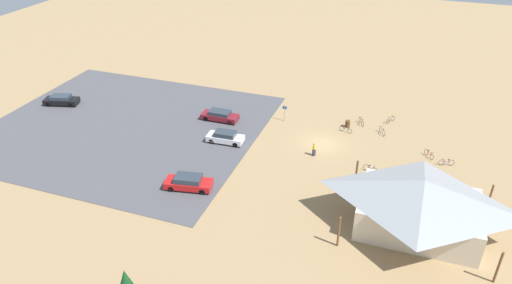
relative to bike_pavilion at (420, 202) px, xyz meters
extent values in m
plane|color=#9E7F56|center=(11.33, -12.03, -2.95)|extent=(160.00, 160.00, 0.00)
cube|color=#4C4C51|center=(35.78, -8.05, -2.92)|extent=(33.43, 29.67, 0.05)
cube|color=beige|center=(0.00, 0.00, -1.38)|extent=(10.35, 7.24, 3.13)
pyramid|color=#93999E|center=(0.00, 0.00, 1.24)|extent=(12.81, 9.70, 2.11)
cylinder|color=brown|center=(-6.22, -4.66, -1.38)|extent=(0.20, 0.20, 3.13)
cylinder|color=brown|center=(6.22, -4.66, -1.38)|extent=(0.20, 0.20, 3.13)
cylinder|color=brown|center=(-6.22, 4.66, -1.38)|extent=(0.20, 0.20, 3.13)
cylinder|color=brown|center=(6.22, 4.66, -1.38)|extent=(0.20, 0.20, 3.13)
cylinder|color=brown|center=(9.21, -17.32, -2.50)|extent=(0.60, 0.60, 0.90)
cylinder|color=#99999E|center=(17.23, -16.27, -1.85)|extent=(0.08, 0.08, 2.20)
cube|color=#1959B2|center=(17.23, -16.27, -1.05)|extent=(0.56, 0.04, 0.40)
torus|color=black|center=(1.06, -9.58, -2.62)|extent=(0.07, 0.65, 0.65)
torus|color=black|center=(1.10, -8.52, -2.62)|extent=(0.07, 0.65, 0.65)
cylinder|color=#1E7F38|center=(1.08, -9.05, -2.52)|extent=(0.08, 0.98, 0.04)
cylinder|color=#1E7F38|center=(1.07, -9.24, -2.41)|extent=(0.04, 0.04, 0.43)
cube|color=black|center=(1.07, -9.24, -2.19)|extent=(0.09, 0.20, 0.05)
cylinder|color=#1E7F38|center=(1.10, -8.62, -2.41)|extent=(0.04, 0.04, 0.42)
cylinder|color=black|center=(1.10, -8.62, -2.20)|extent=(0.48, 0.05, 0.03)
torus|color=black|center=(3.93, -20.92, -2.57)|extent=(0.40, 0.68, 0.76)
torus|color=black|center=(4.44, -20.00, -2.57)|extent=(0.40, 0.68, 0.76)
cylinder|color=#B7B7BC|center=(4.19, -20.46, -2.44)|extent=(0.50, 0.87, 0.04)
cylinder|color=#B7B7BC|center=(4.10, -20.63, -2.34)|extent=(0.04, 0.04, 0.46)
cube|color=black|center=(4.10, -20.63, -2.11)|extent=(0.17, 0.21, 0.05)
cylinder|color=#B7B7BC|center=(4.39, -20.09, -2.31)|extent=(0.04, 0.04, 0.51)
cylinder|color=black|center=(4.39, -20.09, -2.05)|extent=(0.44, 0.26, 0.03)
torus|color=black|center=(9.70, -16.05, -2.62)|extent=(0.64, 0.23, 0.65)
torus|color=black|center=(8.68, -15.74, -2.62)|extent=(0.64, 0.23, 0.65)
cylinder|color=#197A7F|center=(9.19, -15.89, -2.51)|extent=(0.95, 0.32, 0.04)
cylinder|color=#197A7F|center=(9.37, -15.95, -2.44)|extent=(0.04, 0.04, 0.36)
cube|color=black|center=(9.37, -15.95, -2.26)|extent=(0.21, 0.13, 0.05)
cylinder|color=#197A7F|center=(8.78, -15.77, -2.41)|extent=(0.04, 0.04, 0.43)
cylinder|color=black|center=(8.78, -15.77, -2.19)|extent=(0.17, 0.47, 0.03)
torus|color=black|center=(-0.45, -13.65, -2.60)|extent=(0.44, 0.59, 0.69)
torus|color=black|center=(-1.05, -12.81, -2.60)|extent=(0.44, 0.59, 0.69)
cylinder|color=red|center=(-0.75, -13.23, -2.48)|extent=(0.58, 0.80, 0.04)
cylinder|color=red|center=(-0.64, -13.38, -2.38)|extent=(0.04, 0.04, 0.43)
cube|color=black|center=(-0.64, -13.38, -2.17)|extent=(0.18, 0.21, 0.05)
cylinder|color=red|center=(-0.99, -12.89, -2.36)|extent=(0.04, 0.04, 0.49)
cylinder|color=black|center=(-0.99, -12.89, -2.11)|extent=(0.41, 0.31, 0.03)
torus|color=black|center=(-3.11, -12.19, -2.59)|extent=(0.70, 0.25, 0.72)
torus|color=black|center=(-2.11, -11.88, -2.59)|extent=(0.70, 0.25, 0.72)
cylinder|color=#722D9E|center=(-2.61, -12.03, -2.47)|extent=(0.93, 0.32, 0.04)
cylinder|color=#722D9E|center=(-2.79, -12.09, -2.38)|extent=(0.04, 0.04, 0.41)
cube|color=black|center=(-2.79, -12.09, -2.17)|extent=(0.21, 0.14, 0.05)
cylinder|color=#722D9E|center=(-2.21, -11.91, -2.37)|extent=(0.04, 0.04, 0.43)
cylinder|color=black|center=(-2.21, -11.91, -2.15)|extent=(0.17, 0.47, 0.03)
torus|color=black|center=(5.54, -8.07, -2.58)|extent=(0.70, 0.28, 0.73)
torus|color=black|center=(4.62, -7.74, -2.58)|extent=(0.70, 0.28, 0.73)
cylinder|color=#2347B7|center=(5.08, -7.90, -2.46)|extent=(0.86, 0.33, 0.04)
cylinder|color=#2347B7|center=(5.25, -7.96, -2.37)|extent=(0.04, 0.04, 0.41)
cube|color=black|center=(5.25, -7.96, -2.17)|extent=(0.22, 0.14, 0.05)
cylinder|color=#2347B7|center=(4.71, -7.77, -2.33)|extent=(0.04, 0.04, 0.50)
cylinder|color=black|center=(4.71, -7.77, -2.08)|extent=(0.19, 0.46, 0.03)
torus|color=black|center=(7.44, -18.17, -2.57)|extent=(0.39, 0.68, 0.75)
torus|color=black|center=(7.91, -19.06, -2.57)|extent=(0.39, 0.68, 0.75)
cylinder|color=orange|center=(7.67, -18.62, -2.45)|extent=(0.47, 0.84, 0.04)
cylinder|color=orange|center=(7.59, -18.46, -2.36)|extent=(0.04, 0.04, 0.42)
cube|color=black|center=(7.59, -18.46, -2.16)|extent=(0.16, 0.21, 0.05)
cylinder|color=orange|center=(7.86, -18.97, -2.34)|extent=(0.04, 0.04, 0.46)
cylinder|color=black|center=(7.86, -18.97, -2.11)|extent=(0.44, 0.25, 0.03)
torus|color=black|center=(4.62, -16.46, -2.57)|extent=(0.40, 0.69, 0.76)
torus|color=black|center=(5.12, -17.38, -2.57)|extent=(0.40, 0.69, 0.76)
cylinder|color=silver|center=(4.87, -16.92, -2.44)|extent=(0.49, 0.86, 0.04)
cylinder|color=silver|center=(4.78, -16.76, -2.37)|extent=(0.04, 0.04, 0.39)
cube|color=black|center=(4.78, -16.76, -2.18)|extent=(0.17, 0.21, 0.05)
cylinder|color=silver|center=(5.07, -17.29, -2.34)|extent=(0.04, 0.04, 0.46)
cylinder|color=black|center=(5.07, -17.29, -2.11)|extent=(0.44, 0.26, 0.03)
cube|color=red|center=(22.15, 1.37, -2.34)|extent=(5.04, 2.73, 0.67)
cube|color=#2D3842|center=(22.15, 1.37, -1.72)|extent=(2.93, 2.12, 0.57)
cylinder|color=black|center=(23.59, 2.49, -2.58)|extent=(0.67, 0.33, 0.64)
cylinder|color=black|center=(23.90, 0.85, -2.58)|extent=(0.67, 0.33, 0.64)
cylinder|color=black|center=(20.40, 1.89, -2.58)|extent=(0.67, 0.33, 0.64)
cylinder|color=black|center=(20.71, 0.26, -2.58)|extent=(0.67, 0.33, 0.64)
cube|color=maroon|center=(25.13, -13.57, -2.37)|extent=(4.80, 1.87, 0.61)
cube|color=#2D3842|center=(25.13, -13.57, -1.81)|extent=(2.70, 1.63, 0.50)
cylinder|color=black|center=(26.75, -12.76, -2.58)|extent=(0.64, 0.23, 0.64)
cylinder|color=black|center=(26.76, -14.36, -2.58)|extent=(0.64, 0.23, 0.64)
cylinder|color=black|center=(23.49, -12.79, -2.58)|extent=(0.64, 0.23, 0.64)
cylinder|color=black|center=(23.51, -14.39, -2.58)|extent=(0.64, 0.23, 0.64)
cube|color=white|center=(22.24, -8.51, -2.34)|extent=(4.47, 1.97, 0.67)
cube|color=#2D3842|center=(22.24, -8.51, -1.74)|extent=(2.53, 1.66, 0.54)
cylinder|color=black|center=(23.69, -7.67, -2.58)|extent=(0.65, 0.25, 0.64)
cylinder|color=black|center=(23.77, -9.19, -2.58)|extent=(0.65, 0.25, 0.64)
cylinder|color=black|center=(20.71, -7.83, -2.58)|extent=(0.65, 0.25, 0.64)
cylinder|color=black|center=(20.79, -9.35, -2.58)|extent=(0.65, 0.25, 0.64)
cube|color=black|center=(47.65, -10.59, -2.35)|extent=(4.91, 2.97, 0.66)
cube|color=#2D3842|center=(47.65, -10.59, -1.78)|extent=(2.90, 2.22, 0.48)
cylinder|color=black|center=(48.94, -9.41, -2.58)|extent=(0.68, 0.38, 0.64)
cylinder|color=black|center=(49.36, -10.95, -2.58)|extent=(0.68, 0.38, 0.64)
cylinder|color=black|center=(45.93, -10.23, -2.58)|extent=(0.68, 0.38, 0.64)
cylinder|color=black|center=(46.35, -11.78, -2.58)|extent=(0.68, 0.38, 0.64)
cube|color=#2D3347|center=(11.61, -9.17, -2.52)|extent=(0.40, 0.40, 0.85)
cylinder|color=yellow|center=(11.61, -9.17, -1.81)|extent=(0.36, 0.36, 0.57)
sphere|color=tan|center=(11.61, -9.17, -1.41)|extent=(0.24, 0.24, 0.24)
camera|label=1|loc=(2.61, 35.95, 25.27)|focal=32.96mm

